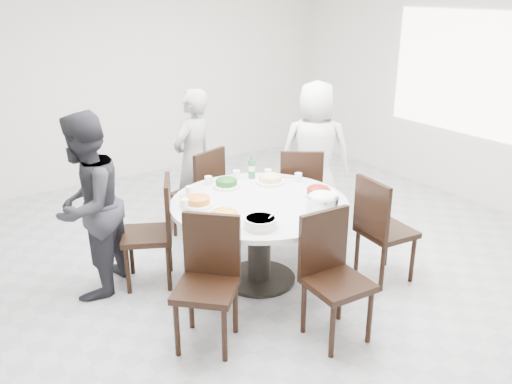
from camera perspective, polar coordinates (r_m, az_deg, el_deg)
floor at (r=5.24m, az=0.17°, el=-6.97°), size 6.00×6.00×0.01m
wall_back at (r=7.38m, az=-13.36°, el=12.16°), size 6.00×0.01×2.80m
wall_right at (r=6.87m, az=21.72°, el=10.66°), size 0.01×6.00×2.80m
window at (r=6.84m, az=21.73°, el=11.47°), size 0.04×2.20×1.40m
dining_table at (r=4.70m, az=0.34°, el=-5.25°), size 1.50×1.50×0.75m
chair_ne at (r=5.59m, az=4.64°, el=0.13°), size 0.59×0.59×0.95m
chair_n at (r=5.56m, az=-6.25°, el=-0.04°), size 0.53×0.53×0.95m
chair_nw at (r=4.72m, az=-11.37°, el=-4.23°), size 0.56×0.56×0.95m
chair_sw at (r=3.87m, az=-5.31°, el=-9.86°), size 0.59×0.59×0.95m
chair_s at (r=3.96m, az=8.64°, el=-9.22°), size 0.45×0.45×0.95m
chair_se at (r=4.84m, az=13.61°, el=-3.80°), size 0.46×0.46×0.95m
diner_right at (r=5.84m, az=6.24°, el=4.09°), size 0.90×0.85×1.55m
diner_middle at (r=5.70m, az=-6.58°, el=3.37°), size 0.64×0.54×1.49m
diner_left at (r=4.59m, az=-17.37°, el=-1.46°), size 0.95×0.95×1.55m
dish_greens at (r=4.87m, az=-3.12°, el=0.86°), size 0.25×0.25×0.06m
dish_pale at (r=4.97m, az=1.52°, el=1.32°), size 0.26×0.26×0.07m
dish_orange at (r=4.47m, az=-6.13°, el=-1.06°), size 0.26×0.26×0.07m
dish_redbrown at (r=4.69m, az=6.57°, el=-0.07°), size 0.26×0.26×0.06m
dish_tofu at (r=4.17m, az=-3.39°, el=-2.62°), size 0.28×0.28×0.07m
rice_bowl at (r=4.40m, az=7.01°, el=-1.15°), size 0.26×0.26×0.11m
soup_bowl at (r=4.06m, az=0.47°, el=-3.23°), size 0.25×0.25×0.08m
beverage_bottle at (r=5.07m, az=-0.46°, el=2.70°), size 0.07×0.07×0.23m
tea_cups at (r=5.06m, az=-3.53°, el=1.71°), size 0.07×0.07×0.08m
chopsticks at (r=5.05m, az=-3.95°, el=1.27°), size 0.24×0.04×0.01m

